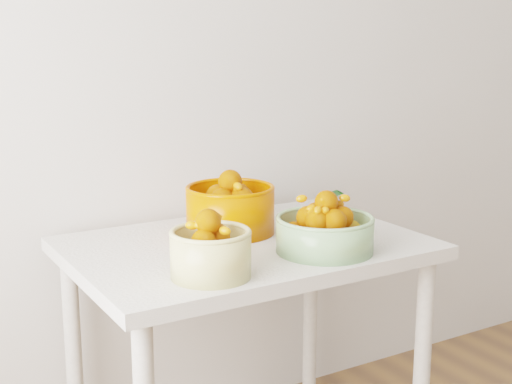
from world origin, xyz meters
TOP-DOWN VIEW (x-y plane):
  - table at (-0.24, 1.60)m, footprint 1.00×0.70m
  - bowl_cream at (-0.47, 1.38)m, footprint 0.24×0.24m
  - bowl_green at (-0.11, 1.40)m, footprint 0.31×0.31m
  - bowl_orange at (-0.23, 1.71)m, footprint 0.31×0.31m

SIDE VIEW (x-z plane):
  - table at x=-0.24m, z-range 0.28..1.03m
  - bowl_green at x=-0.11m, z-range 0.72..0.90m
  - bowl_cream at x=-0.47m, z-range 0.73..0.90m
  - bowl_orange at x=-0.23m, z-range 0.73..0.92m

